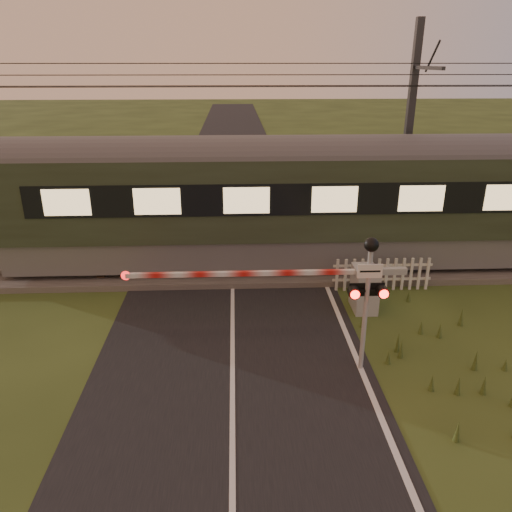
{
  "coord_description": "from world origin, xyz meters",
  "views": [
    {
      "loc": [
        0.11,
        -8.27,
        6.19
      ],
      "look_at": [
        0.61,
        3.2,
        1.67
      ],
      "focal_mm": 35.0,
      "sensor_mm": 36.0,
      "label": 1
    }
  ],
  "objects_px": {
    "picket_fence": "(382,274)",
    "catenary_mast": "(409,133)",
    "boom_gate": "(352,287)",
    "crossing_signal": "(368,282)"
  },
  "relations": [
    {
      "from": "crossing_signal",
      "to": "catenary_mast",
      "type": "distance_m",
      "value": 8.85
    },
    {
      "from": "boom_gate",
      "to": "catenary_mast",
      "type": "distance_m",
      "value": 6.82
    },
    {
      "from": "boom_gate",
      "to": "picket_fence",
      "type": "distance_m",
      "value": 1.63
    },
    {
      "from": "boom_gate",
      "to": "crossing_signal",
      "type": "bearing_deg",
      "value": -97.79
    },
    {
      "from": "catenary_mast",
      "to": "boom_gate",
      "type": "bearing_deg",
      "value": -118.92
    },
    {
      "from": "crossing_signal",
      "to": "catenary_mast",
      "type": "height_order",
      "value": "catenary_mast"
    },
    {
      "from": "picket_fence",
      "to": "boom_gate",
      "type": "bearing_deg",
      "value": -135.41
    },
    {
      "from": "boom_gate",
      "to": "catenary_mast",
      "type": "xyz_separation_m",
      "value": [
        2.91,
        5.27,
        3.21
      ]
    },
    {
      "from": "picket_fence",
      "to": "catenary_mast",
      "type": "distance_m",
      "value": 5.61
    },
    {
      "from": "boom_gate",
      "to": "crossing_signal",
      "type": "xyz_separation_m",
      "value": [
        -0.38,
        -2.75,
        1.39
      ]
    }
  ]
}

